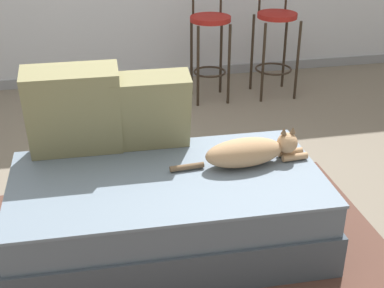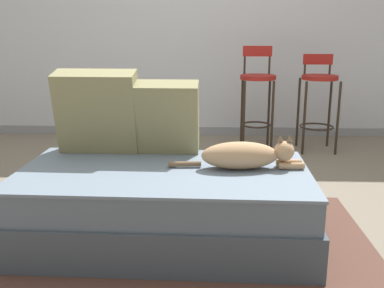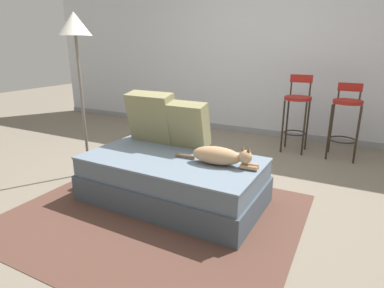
# 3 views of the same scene
# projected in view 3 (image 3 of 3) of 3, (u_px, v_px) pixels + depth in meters

# --- Properties ---
(ground_plane) EXTENTS (16.00, 16.00, 0.00)m
(ground_plane) POSITION_uv_depth(u_px,v_px,m) (192.00, 184.00, 3.29)
(ground_plane) COLOR slate
(ground_plane) RESTS_ON ground
(wall_back_panel) EXTENTS (8.00, 0.10, 2.60)m
(wall_back_panel) POSITION_uv_depth(u_px,v_px,m) (261.00, 49.00, 4.81)
(wall_back_panel) COLOR silver
(wall_back_panel) RESTS_ON ground
(wall_baseboard_trim) EXTENTS (8.00, 0.02, 0.09)m
(wall_baseboard_trim) POSITION_uv_depth(u_px,v_px,m) (255.00, 131.00, 5.14)
(wall_baseboard_trim) COLOR gray
(wall_baseboard_trim) RESTS_ON ground
(area_rug) EXTENTS (2.31, 1.97, 0.01)m
(area_rug) POSITION_uv_depth(u_px,v_px,m) (154.00, 214.00, 2.70)
(area_rug) COLOR brown
(area_rug) RESTS_ON ground
(couch) EXTENTS (1.63, 0.90, 0.42)m
(couch) POSITION_uv_depth(u_px,v_px,m) (172.00, 179.00, 2.89)
(couch) COLOR #44505B
(couch) RESTS_ON ground
(throw_pillow_corner) EXTENTS (0.49, 0.27, 0.51)m
(throw_pillow_corner) POSITION_uv_depth(u_px,v_px,m) (152.00, 117.00, 3.24)
(throw_pillow_corner) COLOR #847F56
(throw_pillow_corner) RESTS_ON couch
(throw_pillow_middle) EXTENTS (0.43, 0.25, 0.45)m
(throw_pillow_middle) POSITION_uv_depth(u_px,v_px,m) (186.00, 124.00, 3.06)
(throw_pillow_middle) COLOR #847F56
(throw_pillow_middle) RESTS_ON couch
(cat) EXTENTS (0.74, 0.20, 0.19)m
(cat) POSITION_uv_depth(u_px,v_px,m) (220.00, 156.00, 2.65)
(cat) COLOR tan
(cat) RESTS_ON couch
(bar_stool_near_window) EXTENTS (0.34, 0.34, 1.00)m
(bar_stool_near_window) POSITION_uv_depth(u_px,v_px,m) (297.00, 107.00, 4.16)
(bar_stool_near_window) COLOR #2D2319
(bar_stool_near_window) RESTS_ON ground
(bar_stool_by_doorway) EXTENTS (0.34, 0.34, 0.92)m
(bar_stool_by_doorway) POSITION_uv_depth(u_px,v_px,m) (346.00, 114.00, 3.91)
(bar_stool_by_doorway) COLOR #2D2319
(bar_stool_by_doorway) RESTS_ON ground
(floor_lamp) EXTENTS (0.32, 0.32, 1.67)m
(floor_lamp) POSITION_uv_depth(u_px,v_px,m) (76.00, 40.00, 3.15)
(floor_lamp) COLOR slate
(floor_lamp) RESTS_ON ground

